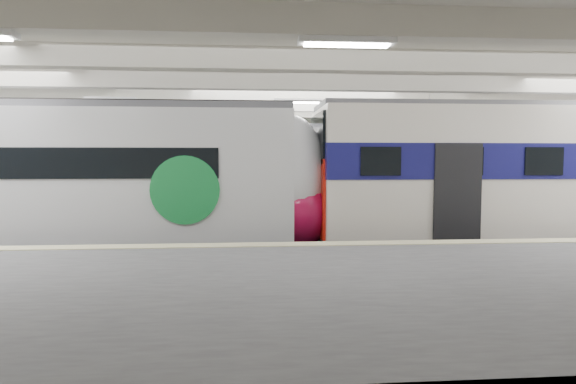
{
  "coord_description": "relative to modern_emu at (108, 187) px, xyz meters",
  "views": [
    {
      "loc": [
        -1.6,
        -13.92,
        3.01
      ],
      "look_at": [
        -0.4,
        1.0,
        2.0
      ],
      "focal_mm": 30.0,
      "sensor_mm": 36.0,
      "label": 1
    }
  ],
  "objects": [
    {
      "name": "station_hall",
      "position": [
        5.59,
        -1.74,
        1.01
      ],
      "size": [
        36.0,
        24.0,
        5.75
      ],
      "color": "black",
      "rests_on": "ground"
    },
    {
      "name": "modern_emu",
      "position": [
        0.0,
        0.0,
        0.0
      ],
      "size": [
        14.14,
        2.92,
        4.54
      ],
      "color": "silver",
      "rests_on": "ground"
    },
    {
      "name": "older_rer",
      "position": [
        12.98,
        0.0,
        0.2
      ],
      "size": [
        14.17,
        3.13,
        4.64
      ],
      "color": "silver",
      "rests_on": "ground"
    },
    {
      "name": "far_train",
      "position": [
        1.41,
        5.5,
        0.04
      ],
      "size": [
        13.73,
        2.86,
        4.39
      ],
      "rotation": [
        0.0,
        0.0,
        -0.0
      ],
      "color": "silver",
      "rests_on": "ground"
    }
  ]
}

